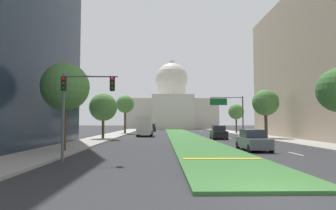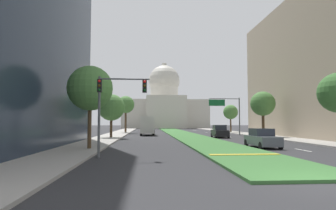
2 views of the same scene
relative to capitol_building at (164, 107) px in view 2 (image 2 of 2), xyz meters
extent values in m
plane|color=#2B2B2D|center=(0.00, -47.38, -7.92)|extent=(260.00, 260.00, 0.00)
cube|color=#386B33|center=(0.00, -52.20, -7.85)|extent=(5.16, 86.72, 0.14)
cube|color=gold|center=(0.00, -87.60, -7.76)|extent=(4.65, 0.50, 0.04)
cube|color=silver|center=(6.24, -83.60, -7.91)|extent=(0.16, 2.40, 0.01)
cube|color=silver|center=(6.24, -74.88, -7.91)|extent=(0.16, 2.40, 0.01)
cube|color=silver|center=(6.24, -62.75, -7.91)|extent=(0.16, 2.40, 0.01)
cube|color=silver|center=(6.24, -51.38, -7.91)|extent=(0.16, 2.40, 0.01)
cube|color=silver|center=(6.24, -45.79, -7.91)|extent=(0.16, 2.40, 0.01)
cube|color=silver|center=(6.24, -33.28, -7.91)|extent=(0.16, 2.40, 0.01)
cube|color=silver|center=(6.24, -30.10, -7.91)|extent=(0.16, 2.40, 0.01)
cube|color=#9E9991|center=(-11.91, -57.02, -7.84)|extent=(4.00, 86.72, 0.15)
cube|color=#9E9991|center=(11.91, -57.02, -7.84)|extent=(4.00, 86.72, 0.15)
cube|color=beige|center=(0.00, 0.80, -2.85)|extent=(30.68, 20.98, 10.14)
cube|color=beige|center=(0.00, -11.69, -2.34)|extent=(13.50, 4.00, 11.16)
cylinder|color=beige|center=(0.00, 0.80, 5.09)|extent=(10.49, 10.49, 5.73)
sphere|color=beige|center=(0.00, 0.80, 10.03)|extent=(11.83, 11.83, 11.83)
cylinder|color=beige|center=(0.00, 0.80, 15.35)|extent=(1.80, 1.80, 3.00)
cylinder|color=#515456|center=(-9.41, -87.53, -5.32)|extent=(0.16, 0.16, 5.20)
cube|color=black|center=(-9.41, -87.53, -3.32)|extent=(0.28, 0.24, 0.84)
sphere|color=red|center=(-9.41, -87.67, -3.04)|extent=(0.18, 0.18, 0.18)
sphere|color=#4C380F|center=(-9.41, -87.67, -3.32)|extent=(0.18, 0.18, 0.18)
sphere|color=#0F4219|center=(-9.41, -87.67, -3.60)|extent=(0.18, 0.18, 0.18)
cylinder|color=#515456|center=(-7.81, -87.53, -2.87)|extent=(3.20, 0.10, 0.10)
cube|color=black|center=(-6.53, -87.53, -3.32)|extent=(0.28, 0.24, 0.84)
sphere|color=red|center=(-6.53, -87.67, -3.04)|extent=(0.18, 0.18, 0.18)
sphere|color=#4C380F|center=(-6.53, -87.67, -3.32)|extent=(0.18, 0.18, 0.18)
sphere|color=#0F4219|center=(-6.53, -87.67, -3.60)|extent=(0.18, 0.18, 0.18)
cylinder|color=#515456|center=(9.61, -57.96, -4.67)|extent=(0.20, 0.20, 6.50)
cylinder|color=#515456|center=(6.96, -57.96, -1.62)|extent=(5.30, 0.12, 0.12)
cube|color=#146033|center=(5.63, -58.01, -2.32)|extent=(2.80, 0.08, 1.10)
cylinder|color=#4C3823|center=(-11.03, -82.40, -5.90)|extent=(0.31, 0.31, 4.03)
sphere|color=#4C7F3D|center=(-11.03, -82.40, -2.88)|extent=(3.68, 3.68, 3.68)
cylinder|color=#4C3823|center=(-11.36, -66.16, -6.28)|extent=(0.35, 0.35, 3.28)
sphere|color=#4C7F3D|center=(-11.36, -66.16, -3.62)|extent=(3.70, 3.70, 3.70)
cylinder|color=#4C3823|center=(10.71, -65.31, -5.92)|extent=(0.41, 0.41, 4.00)
sphere|color=#4C7F3D|center=(10.71, -65.31, -2.92)|extent=(3.62, 3.62, 3.62)
cylinder|color=#4C3823|center=(-10.78, -47.95, -5.49)|extent=(0.41, 0.41, 4.86)
sphere|color=#4C7F3D|center=(-10.78, -47.95, -2.09)|extent=(3.51, 3.51, 3.51)
cylinder|color=#4C3823|center=(11.27, -47.25, -6.15)|extent=(0.31, 0.31, 3.53)
sphere|color=#4C7F3D|center=(11.27, -47.25, -3.54)|extent=(3.07, 3.07, 3.07)
cube|color=#4C5156|center=(3.90, -81.16, -7.29)|extent=(1.89, 4.53, 0.81)
cube|color=#282D38|center=(3.90, -80.98, -6.55)|extent=(1.63, 2.19, 0.67)
cylinder|color=black|center=(4.70, -82.97, -7.60)|extent=(0.23, 0.64, 0.64)
cylinder|color=black|center=(3.04, -82.95, -7.60)|extent=(0.23, 0.64, 0.64)
cylinder|color=black|center=(4.76, -79.37, -7.60)|extent=(0.23, 0.64, 0.64)
cylinder|color=black|center=(3.10, -79.34, -7.60)|extent=(0.23, 0.64, 0.64)
cube|color=black|center=(4.14, -65.47, -7.25)|extent=(2.17, 4.51, 0.89)
cube|color=#282D38|center=(4.15, -65.29, -6.44)|extent=(1.80, 2.21, 0.73)
cylinder|color=black|center=(4.90, -67.27, -7.60)|extent=(0.26, 0.65, 0.64)
cylinder|color=black|center=(3.16, -67.16, -7.60)|extent=(0.26, 0.65, 0.64)
cylinder|color=black|center=(5.12, -63.77, -7.60)|extent=(0.26, 0.65, 0.64)
cylinder|color=black|center=(3.37, -63.66, -7.60)|extent=(0.26, 0.65, 0.64)
cube|color=#BCBCC1|center=(-6.39, -47.51, -7.29)|extent=(2.00, 4.43, 0.80)
cube|color=#282D38|center=(-6.39, -47.69, -6.56)|extent=(1.68, 2.16, 0.66)
cylinder|color=black|center=(-7.13, -45.75, -7.60)|extent=(0.25, 0.65, 0.64)
cylinder|color=black|center=(-5.49, -45.83, -7.60)|extent=(0.25, 0.65, 0.64)
cylinder|color=black|center=(-7.28, -49.20, -7.60)|extent=(0.25, 0.65, 0.64)
cylinder|color=black|center=(-5.64, -49.28, -7.60)|extent=(0.25, 0.65, 0.64)
cube|color=black|center=(-5.95, -35.12, -7.25)|extent=(1.84, 4.21, 0.88)
cube|color=#282D38|center=(-5.95, -35.28, -6.45)|extent=(1.60, 2.03, 0.72)
cylinder|color=black|center=(-6.74, -33.46, -7.60)|extent=(0.23, 0.64, 0.64)
cylinder|color=black|center=(-5.12, -33.48, -7.60)|extent=(0.23, 0.64, 0.64)
cylinder|color=black|center=(-6.79, -36.75, -7.60)|extent=(0.23, 0.64, 0.64)
cylinder|color=black|center=(-5.16, -36.77, -7.60)|extent=(0.23, 0.64, 0.64)
cube|color=brown|center=(-6.36, -54.97, -6.47)|extent=(2.30, 2.00, 2.20)
cube|color=beige|center=(-6.36, -58.17, -6.12)|extent=(2.30, 4.40, 2.80)
cylinder|color=black|center=(-7.41, -54.97, -7.47)|extent=(0.30, 0.90, 0.90)
cylinder|color=black|center=(-5.31, -54.97, -7.47)|extent=(0.30, 0.90, 0.90)
cylinder|color=black|center=(-7.41, -59.27, -7.47)|extent=(0.30, 0.90, 0.90)
cylinder|color=black|center=(-5.31, -59.27, -7.47)|extent=(0.30, 0.90, 0.90)
camera|label=1|loc=(-3.56, -104.81, -5.58)|focal=31.02mm
camera|label=2|loc=(-6.33, -105.66, -5.63)|focal=30.03mm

